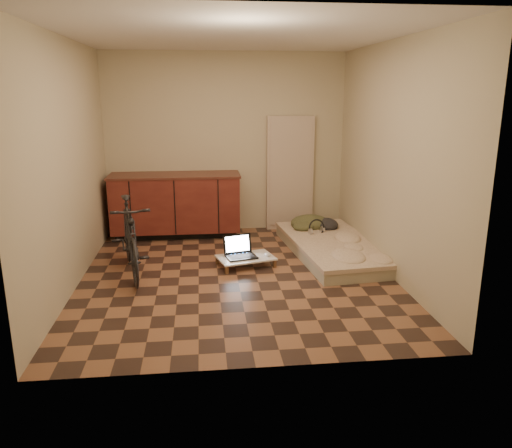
{
  "coord_description": "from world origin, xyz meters",
  "views": [
    {
      "loc": [
        -0.37,
        -5.38,
        2.05
      ],
      "look_at": [
        0.24,
        0.19,
        0.55
      ],
      "focal_mm": 35.0,
      "sensor_mm": 36.0,
      "label": 1
    }
  ],
  "objects": [
    {
      "name": "room_shell",
      "position": [
        0.0,
        0.0,
        1.3
      ],
      "size": [
        3.5,
        4.0,
        2.6
      ],
      "color": "brown",
      "rests_on": "ground"
    },
    {
      "name": "bicycle",
      "position": [
        -1.2,
        0.17,
        0.49
      ],
      "size": [
        0.75,
        1.56,
        0.97
      ],
      "primitive_type": "imported",
      "rotation": [
        0.0,
        0.0,
        0.22
      ],
      "color": "black",
      "rests_on": "ground"
    },
    {
      "name": "cabinets",
      "position": [
        -0.75,
        1.7,
        0.47
      ],
      "size": [
        1.84,
        0.62,
        0.91
      ],
      "color": "black",
      "rests_on": "ground"
    },
    {
      "name": "lap_desk",
      "position": [
        0.13,
        0.31,
        0.1
      ],
      "size": [
        0.75,
        0.59,
        0.11
      ],
      "rotation": [
        0.0,
        0.0,
        0.26
      ],
      "color": "brown",
      "rests_on": "ground"
    },
    {
      "name": "futon",
      "position": [
        1.3,
        0.63,
        0.09
      ],
      "size": [
        1.21,
        2.2,
        0.18
      ],
      "rotation": [
        0.0,
        0.0,
        0.1
      ],
      "color": "#AAA488",
      "rests_on": "ground"
    },
    {
      "name": "laptop",
      "position": [
        0.06,
        0.35,
        0.16
      ],
      "size": [
        0.42,
        0.39,
        0.24
      ],
      "rotation": [
        0.0,
        0.0,
        0.24
      ],
      "color": "black",
      "rests_on": "lap_desk"
    },
    {
      "name": "mouse",
      "position": [
        0.4,
        0.32,
        0.13
      ],
      "size": [
        0.1,
        0.13,
        0.04
      ],
      "primitive_type": "ellipsoid",
      "rotation": [
        0.0,
        0.0,
        0.38
      ],
      "color": "silver",
      "rests_on": "lap_desk"
    },
    {
      "name": "clothing_pile",
      "position": [
        1.21,
        1.34,
        0.3
      ],
      "size": [
        0.63,
        0.55,
        0.24
      ],
      "primitive_type": null,
      "rotation": [
        0.0,
        0.0,
        0.1
      ],
      "color": "#3F4226",
      "rests_on": "futon"
    },
    {
      "name": "headphones",
      "position": [
        1.16,
        1.01,
        0.27
      ],
      "size": [
        0.3,
        0.29,
        0.17
      ],
      "primitive_type": null,
      "rotation": [
        0.0,
        0.0,
        0.24
      ],
      "color": "black",
      "rests_on": "futon"
    },
    {
      "name": "appliance_panel",
      "position": [
        0.95,
        1.94,
        0.85
      ],
      "size": [
        0.7,
        0.1,
        1.7
      ],
      "primitive_type": "cube",
      "color": "#C3AF9A",
      "rests_on": "ground"
    }
  ]
}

